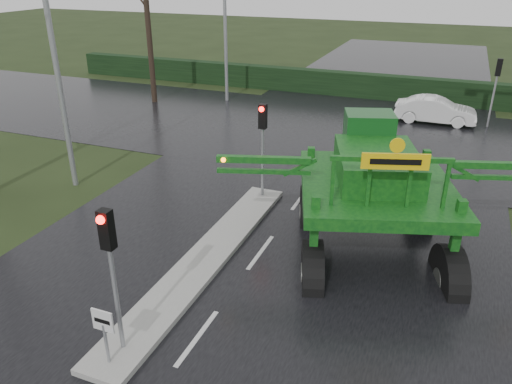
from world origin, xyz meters
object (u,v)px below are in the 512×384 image
at_px(traffic_signal_near, 110,252).
at_px(white_sedan, 434,123).
at_px(traffic_signal_mid, 263,131).
at_px(street_light_left_near, 56,23).
at_px(traffic_signal_far, 497,78).
at_px(crop_sprayer, 316,193).
at_px(keep_left_sign, 104,328).

relative_size(traffic_signal_near, white_sedan, 0.85).
relative_size(traffic_signal_mid, street_light_left_near, 0.35).
distance_m(traffic_signal_near, traffic_signal_mid, 8.50).
height_order(traffic_signal_mid, white_sedan, traffic_signal_mid).
xyz_separation_m(traffic_signal_far, street_light_left_near, (-14.69, -14.01, 3.40)).
bearing_deg(traffic_signal_far, traffic_signal_mid, 58.07).
bearing_deg(white_sedan, crop_sprayer, 171.52).
xyz_separation_m(street_light_left_near, white_sedan, (12.04, 13.76, -5.99)).
distance_m(keep_left_sign, traffic_signal_far, 22.93).
relative_size(traffic_signal_near, crop_sprayer, 0.40).
bearing_deg(traffic_signal_near, traffic_signal_far, 69.64).
bearing_deg(white_sedan, street_light_left_near, 138.01).
xyz_separation_m(traffic_signal_mid, crop_sprayer, (2.97, -3.87, -0.17)).
bearing_deg(street_light_left_near, traffic_signal_mid, 12.21).
distance_m(street_light_left_near, crop_sprayer, 10.76).
bearing_deg(crop_sprayer, keep_left_sign, -138.02).
height_order(traffic_signal_near, street_light_left_near, street_light_left_near).
bearing_deg(traffic_signal_mid, keep_left_sign, -90.00).
distance_m(traffic_signal_near, crop_sprayer, 5.51).
relative_size(keep_left_sign, traffic_signal_near, 0.38).
bearing_deg(traffic_signal_near, white_sedan, 76.09).
bearing_deg(crop_sprayer, traffic_signal_far, 55.68).
height_order(crop_sprayer, white_sedan, crop_sprayer).
relative_size(traffic_signal_far, white_sedan, 0.85).
relative_size(keep_left_sign, traffic_signal_mid, 0.38).
bearing_deg(street_light_left_near, traffic_signal_far, 43.63).
relative_size(traffic_signal_far, street_light_left_near, 0.35).
height_order(traffic_signal_far, street_light_left_near, street_light_left_near).
distance_m(keep_left_sign, street_light_left_near, 11.32).
distance_m(traffic_signal_mid, crop_sprayer, 4.88).
distance_m(traffic_signal_near, white_sedan, 21.55).
xyz_separation_m(keep_left_sign, traffic_signal_far, (7.80, 21.51, 1.53)).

